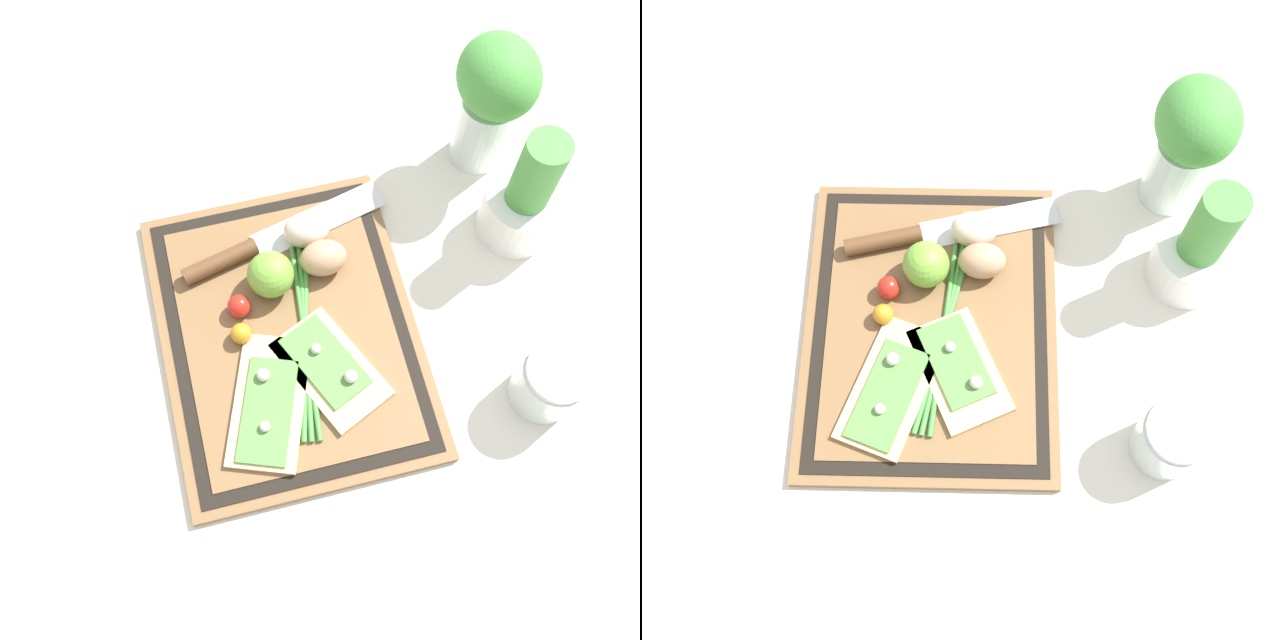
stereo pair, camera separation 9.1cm
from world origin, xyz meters
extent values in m
plane|color=silver|center=(0.00, 0.00, 0.00)|extent=(6.00, 6.00, 0.00)
cube|color=brown|center=(0.00, 0.00, 0.01)|extent=(0.40, 0.31, 0.01)
cube|color=black|center=(0.00, 0.00, 0.01)|extent=(0.38, 0.29, 0.00)
cube|color=brown|center=(0.00, 0.00, 0.01)|extent=(0.34, 0.26, 0.00)
cube|color=#DBBC7F|center=(0.08, -0.04, 0.02)|extent=(0.18, 0.13, 0.01)
cube|color=#568942|center=(0.09, -0.05, 0.02)|extent=(0.14, 0.10, 0.00)
sphere|color=silver|center=(0.05, -0.04, 0.03)|extent=(0.02, 0.02, 0.02)
sphere|color=silver|center=(0.11, -0.05, 0.03)|extent=(0.01, 0.01, 0.01)
cube|color=#DBBC7F|center=(0.06, 0.04, 0.02)|extent=(0.16, 0.14, 0.01)
cube|color=#568942|center=(0.05, 0.03, 0.02)|extent=(0.13, 0.10, 0.00)
sphere|color=silver|center=(0.08, 0.06, 0.03)|extent=(0.02, 0.02, 0.02)
sphere|color=silver|center=(0.03, 0.03, 0.03)|extent=(0.01, 0.01, 0.01)
cube|color=silver|center=(-0.14, 0.07, 0.02)|extent=(0.08, 0.19, 0.00)
cylinder|color=brown|center=(-0.11, -0.06, 0.03)|extent=(0.05, 0.10, 0.02)
ellipsoid|color=tan|center=(-0.08, 0.06, 0.04)|extent=(0.05, 0.06, 0.05)
ellipsoid|color=beige|center=(-0.12, 0.05, 0.04)|extent=(0.05, 0.06, 0.05)
sphere|color=#70A838|center=(-0.07, -0.01, 0.04)|extent=(0.06, 0.06, 0.06)
sphere|color=red|center=(-0.04, -0.05, 0.03)|extent=(0.03, 0.03, 0.03)
sphere|color=orange|center=(-0.01, -0.06, 0.03)|extent=(0.03, 0.03, 0.03)
cylinder|color=#47933D|center=(0.02, 0.02, 0.02)|extent=(0.25, 0.07, 0.01)
cylinder|color=#47933D|center=(0.02, 0.02, 0.02)|extent=(0.25, 0.05, 0.01)
cylinder|color=#47933D|center=(0.02, 0.02, 0.02)|extent=(0.25, 0.03, 0.01)
cylinder|color=white|center=(-0.08, 0.32, 0.04)|extent=(0.10, 0.10, 0.07)
cylinder|color=#47933D|center=(-0.08, 0.32, 0.11)|extent=(0.05, 0.05, 0.15)
cylinder|color=silver|center=(0.15, 0.28, 0.04)|extent=(0.08, 0.08, 0.08)
cylinder|color=olive|center=(0.15, 0.28, 0.02)|extent=(0.07, 0.07, 0.03)
cylinder|color=silver|center=(0.15, 0.28, 0.08)|extent=(0.07, 0.07, 0.01)
cylinder|color=silver|center=(-0.21, 0.31, 0.06)|extent=(0.07, 0.07, 0.11)
ellipsoid|color=#47933D|center=(-0.21, 0.31, 0.16)|extent=(0.12, 0.10, 0.09)
camera|label=1|loc=(0.34, -0.04, 0.87)|focal=42.00mm
camera|label=2|loc=(0.35, 0.05, 0.87)|focal=42.00mm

